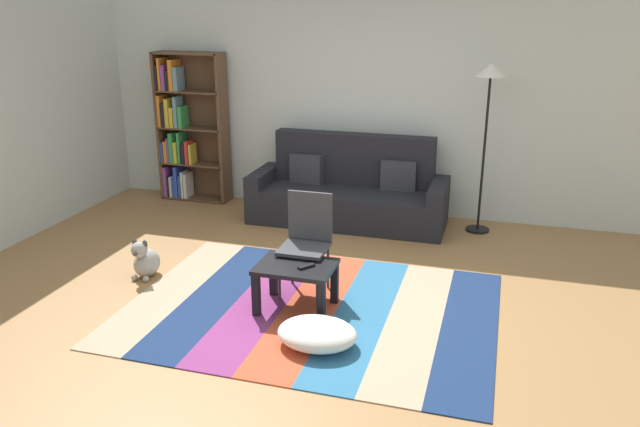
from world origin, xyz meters
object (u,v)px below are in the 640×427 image
object	(u,v)px
folding_chair	(307,235)
tv_remote	(306,266)
dog	(145,261)
couch	(349,194)
pouf	(317,334)
bookshelf	(184,131)
coffee_table	(296,274)
standing_lamp	(489,93)

from	to	relation	value
folding_chair	tv_remote	bearing A→B (deg)	-48.79
dog	folding_chair	distance (m)	1.60
couch	pouf	size ratio (longest dim) A/B	3.72
couch	bookshelf	world-z (taller)	bookshelf
bookshelf	tv_remote	world-z (taller)	bookshelf
bookshelf	folding_chair	distance (m)	3.25
coffee_table	folding_chair	world-z (taller)	folding_chair
coffee_table	standing_lamp	xyz separation A→B (m)	(1.36, 2.40, 1.22)
bookshelf	pouf	world-z (taller)	bookshelf
bookshelf	standing_lamp	world-z (taller)	bookshelf
coffee_table	pouf	bearing A→B (deg)	-57.01
couch	dog	world-z (taller)	couch
folding_chair	couch	bearing A→B (deg)	117.33
couch	tv_remote	distance (m)	2.36
bookshelf	dog	size ratio (longest dim) A/B	4.73
couch	dog	distance (m)	2.54
couch	dog	bearing A→B (deg)	-124.79
standing_lamp	folding_chair	bearing A→B (deg)	-124.25
bookshelf	folding_chair	world-z (taller)	bookshelf
coffee_table	dog	bearing A→B (deg)	171.65
dog	folding_chair	world-z (taller)	folding_chair
dog	couch	bearing A→B (deg)	55.21
bookshelf	pouf	size ratio (longest dim) A/B	3.10
couch	pouf	xyz separation A→B (m)	(0.46, -2.84, -0.23)
couch	standing_lamp	size ratio (longest dim) A/B	1.22
pouf	folding_chair	size ratio (longest dim) A/B	0.67
dog	folding_chair	size ratio (longest dim) A/B	0.44
folding_chair	pouf	bearing A→B (deg)	-43.72
coffee_table	tv_remote	bearing A→B (deg)	-17.52
pouf	tv_remote	size ratio (longest dim) A/B	4.05
pouf	standing_lamp	bearing A→B (deg)	70.84
coffee_table	folding_chair	bearing A→B (deg)	93.41
couch	tv_remote	world-z (taller)	couch
dog	tv_remote	distance (m)	1.71
bookshelf	tv_remote	distance (m)	3.64
pouf	tv_remote	xyz separation A→B (m)	(-0.24, 0.49, 0.31)
tv_remote	folding_chair	bearing A→B (deg)	144.18
standing_lamp	tv_remote	size ratio (longest dim) A/B	12.40
standing_lamp	couch	bearing A→B (deg)	-176.45
couch	coffee_table	distance (m)	2.32
couch	dog	size ratio (longest dim) A/B	5.69
standing_lamp	tv_remote	xyz separation A→B (m)	(-1.26, -2.44, -1.13)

